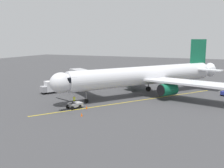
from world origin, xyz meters
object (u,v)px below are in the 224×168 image
at_px(box_truck_starboard_side, 52,87).
at_px(belt_loader_rear_apron, 74,104).
at_px(jet_bridge, 86,78).
at_px(safety_cone_nose_right, 87,107).
at_px(safety_cone_nose_left, 82,114).
at_px(baggage_cart_portside, 119,77).
at_px(ground_crew_marshaller, 74,101).
at_px(airplane, 146,76).

relative_size(box_truck_starboard_side, belt_loader_rear_apron, 1.05).
bearing_deg(jet_bridge, belt_loader_rear_apron, 107.29).
bearing_deg(jet_bridge, box_truck_starboard_side, 2.84).
bearing_deg(belt_loader_rear_apron, safety_cone_nose_right, -166.07).
distance_m(box_truck_starboard_side, safety_cone_nose_left, 19.34).
relative_size(jet_bridge, safety_cone_nose_right, 18.85).
bearing_deg(baggage_cart_portside, belt_loader_rear_apron, 99.14).
height_order(box_truck_starboard_side, belt_loader_rear_apron, box_truck_starboard_side).
height_order(jet_bridge, ground_crew_marshaller, jet_bridge).
height_order(ground_crew_marshaller, baggage_cart_portside, ground_crew_marshaller).
relative_size(ground_crew_marshaller, box_truck_starboard_side, 0.35).
bearing_deg(jet_bridge, safety_cone_nose_right, 119.42).
bearing_deg(belt_loader_rear_apron, airplane, -117.37).
relative_size(safety_cone_nose_left, safety_cone_nose_right, 1.00).
relative_size(belt_loader_rear_apron, safety_cone_nose_right, 8.50).
bearing_deg(safety_cone_nose_right, airplane, -111.57).
distance_m(ground_crew_marshaller, belt_loader_rear_apron, 1.91).
xyz_separation_m(jet_bridge, baggage_cart_portside, (2.42, -23.90, -3.11)).
relative_size(belt_loader_rear_apron, safety_cone_nose_left, 8.50).
xyz_separation_m(baggage_cart_portside, belt_loader_rear_apron, (-5.37, 33.37, 0.06)).
distance_m(ground_crew_marshaller, box_truck_starboard_side, 12.63).
relative_size(jet_bridge, baggage_cart_portside, 3.71).
distance_m(airplane, belt_loader_rear_apron, 17.73).
bearing_deg(baggage_cart_portside, box_truck_starboard_side, 76.56).
bearing_deg(safety_cone_nose_right, safety_cone_nose_left, 108.84).
distance_m(baggage_cart_portside, belt_loader_rear_apron, 33.80).
height_order(airplane, ground_crew_marshaller, airplane).
distance_m(airplane, box_truck_starboard_side, 20.40).
bearing_deg(airplane, safety_cone_nose_left, 76.56).
bearing_deg(safety_cone_nose_right, ground_crew_marshaller, -20.06).
xyz_separation_m(baggage_cart_portside, safety_cone_nose_left, (-8.84, 36.88, -0.38)).
xyz_separation_m(box_truck_starboard_side, safety_cone_nose_right, (-13.28, 8.54, -1.11)).
distance_m(jet_bridge, baggage_cart_portside, 24.22).
height_order(airplane, belt_loader_rear_apron, airplane).
bearing_deg(ground_crew_marshaller, safety_cone_nose_left, 130.81).
height_order(ground_crew_marshaller, box_truck_starboard_side, box_truck_starboard_side).
relative_size(ground_crew_marshaller, baggage_cart_portside, 0.61).
distance_m(jet_bridge, safety_cone_nose_right, 10.85).
bearing_deg(safety_cone_nose_left, ground_crew_marshaller, -49.19).
bearing_deg(jet_bridge, ground_crew_marshaller, 104.18).
xyz_separation_m(ground_crew_marshaller, safety_cone_nose_left, (-4.44, 5.15, -0.61)).
relative_size(airplane, box_truck_starboard_side, 7.08).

